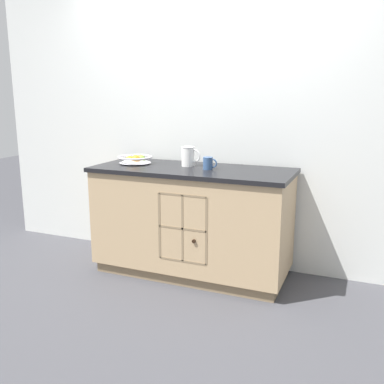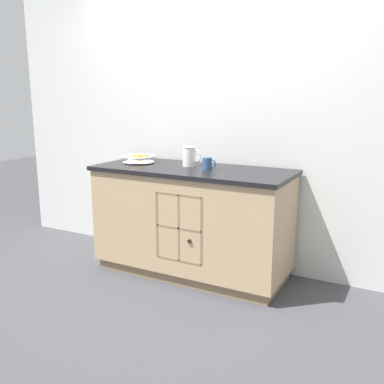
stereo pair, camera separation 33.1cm
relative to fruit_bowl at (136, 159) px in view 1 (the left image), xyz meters
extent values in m
plane|color=#424247|center=(0.54, -0.02, -0.96)|extent=(14.00, 14.00, 0.00)
cube|color=silver|center=(0.54, 0.37, 0.32)|extent=(4.40, 0.06, 2.55)
cube|color=#8B7354|center=(0.54, -0.02, -0.91)|extent=(1.55, 0.58, 0.09)
cube|color=tan|center=(0.54, -0.02, -0.47)|extent=(1.61, 0.64, 0.79)
cube|color=black|center=(0.54, -0.02, -0.06)|extent=(1.65, 0.68, 0.03)
cube|color=#8B7354|center=(0.59, -0.24, -0.46)|extent=(0.39, 0.01, 0.53)
cube|color=#8B7354|center=(0.40, -0.29, -0.46)|extent=(0.02, 0.10, 0.53)
cube|color=#8B7354|center=(0.79, -0.29, -0.46)|extent=(0.02, 0.10, 0.53)
cube|color=#8B7354|center=(0.59, -0.29, -0.73)|extent=(0.39, 0.10, 0.02)
cube|color=#8B7354|center=(0.59, -0.29, -0.46)|extent=(0.39, 0.10, 0.02)
cube|color=#8B7354|center=(0.59, -0.29, -0.20)|extent=(0.39, 0.10, 0.02)
cube|color=#8B7354|center=(0.59, -0.29, -0.46)|extent=(0.02, 0.10, 0.53)
cylinder|color=black|center=(0.69, -0.16, -0.55)|extent=(0.08, 0.21, 0.08)
cylinder|color=black|center=(0.69, -0.31, -0.55)|extent=(0.03, 0.09, 0.03)
cylinder|color=silver|center=(0.00, 0.00, -0.04)|extent=(0.13, 0.13, 0.01)
cone|color=silver|center=(0.00, 0.00, 0.00)|extent=(0.27, 0.27, 0.06)
torus|color=silver|center=(0.00, 0.00, 0.01)|extent=(0.30, 0.30, 0.02)
sphere|color=gold|center=(-0.04, -0.03, 0.00)|extent=(0.06, 0.06, 0.06)
sphere|color=#7FA838|center=(0.05, 0.01, 0.00)|extent=(0.07, 0.07, 0.07)
sphere|color=#7FA838|center=(0.02, 0.06, 0.00)|extent=(0.07, 0.07, 0.07)
sphere|color=orange|center=(0.03, -0.04, 0.00)|extent=(0.08, 0.08, 0.08)
cylinder|color=white|center=(0.47, 0.06, 0.04)|extent=(0.11, 0.11, 0.16)
torus|color=white|center=(0.47, 0.06, 0.12)|extent=(0.11, 0.11, 0.01)
torus|color=white|center=(0.53, 0.06, 0.05)|extent=(0.11, 0.01, 0.11)
cylinder|color=#385684|center=(0.68, -0.03, 0.01)|extent=(0.08, 0.08, 0.10)
torus|color=#385684|center=(0.72, -0.03, 0.01)|extent=(0.08, 0.01, 0.08)
camera|label=1|loc=(1.87, -3.21, 0.53)|focal=40.00mm
camera|label=2|loc=(2.17, -3.06, 0.53)|focal=40.00mm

